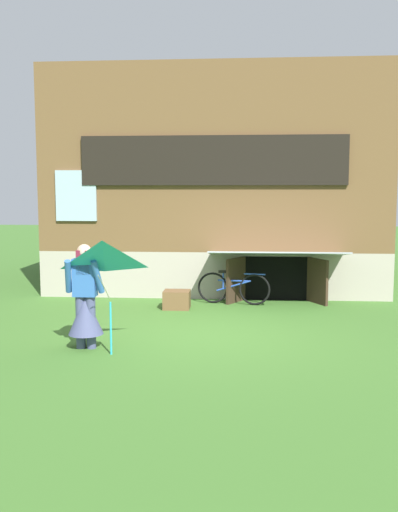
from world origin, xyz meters
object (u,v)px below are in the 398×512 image
(person, at_px, (85,305))
(bicycle_blue, at_px, (233,288))
(kite, at_px, (103,271))
(wooden_crate, at_px, (177,300))

(person, bearing_deg, bicycle_blue, 81.42)
(kite, height_order, wooden_crate, kite)
(person, height_order, kite, person)
(person, relative_size, bicycle_blue, 1.03)
(kite, height_order, bicycle_blue, kite)
(person, xyz_separation_m, wooden_crate, (1.03, 3.00, -0.48))
(person, xyz_separation_m, bicycle_blue, (2.16, 3.55, -0.32))
(person, distance_m, wooden_crate, 3.21)
(bicycle_blue, bearing_deg, kite, -102.79)
(bicycle_blue, distance_m, wooden_crate, 1.26)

